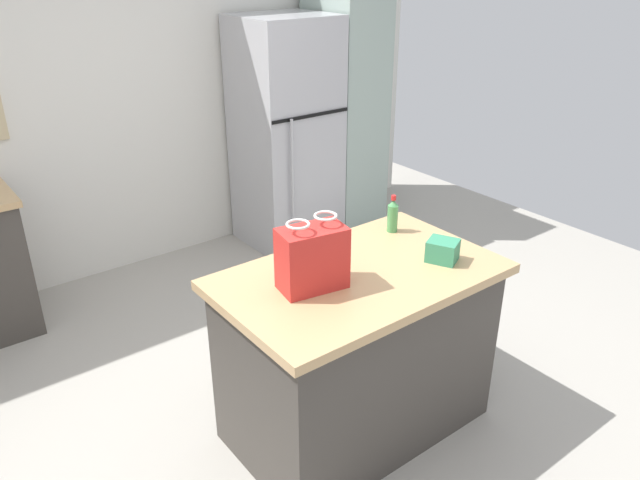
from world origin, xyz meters
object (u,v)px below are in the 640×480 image
Objects in this scene: refrigerator at (286,134)px; shopping_bag at (312,258)px; tall_cabinet at (345,101)px; bottle at (393,216)px; kitchen_island at (357,352)px; small_box at (443,251)px.

shopping_bag is (-1.29, -2.06, 0.14)m from refrigerator.
bottle is (-1.21, -1.84, -0.10)m from tall_cabinet.
small_box is (0.39, -0.15, 0.50)m from kitchen_island.
kitchen_island is at bearing -150.76° from bottle.
tall_cabinet is (1.64, 2.08, 0.63)m from kitchen_island.
shopping_bag is 0.67m from small_box.
tall_cabinet is at bearing 0.03° from refrigerator.
shopping_bag is at bearing -122.04° from refrigerator.
refrigerator is 8.98× the size of bottle.
small_box is 0.69× the size of bottle.
small_box is (-0.65, -2.23, 0.05)m from refrigerator.
shopping_bag is (-0.26, 0.02, 0.59)m from kitchen_island.
bottle is at bearing 17.57° from shopping_bag.
refrigerator is at bearing -179.97° from tall_cabinet.
refrigerator is at bearing 57.96° from shopping_bag.
refrigerator reaches higher than kitchen_island.
tall_cabinet is at bearing 51.80° from kitchen_island.
tall_cabinet is at bearing 60.68° from small_box.
refrigerator is at bearing 63.61° from kitchen_island.
kitchen_island is at bearing -128.20° from tall_cabinet.
bottle reaches higher than kitchen_island.
kitchen_island is at bearing -5.27° from shopping_bag.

